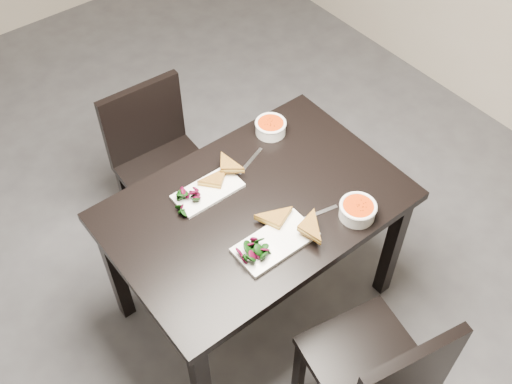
{
  "coord_description": "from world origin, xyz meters",
  "views": [
    {
      "loc": [
        -0.5,
        -1.69,
        2.62
      ],
      "look_at": [
        0.46,
        -0.47,
        0.82
      ],
      "focal_mm": 41.96,
      "sensor_mm": 36.0,
      "label": 1
    }
  ],
  "objects_px": {
    "plate_near": "(275,242)",
    "soup_bowl_far": "(271,127)",
    "soup_bowl_near": "(358,210)",
    "chair_near": "(380,372)",
    "plate_far": "(208,191)",
    "table": "(256,218)",
    "chair_far": "(159,157)"
  },
  "relations": [
    {
      "from": "table",
      "to": "soup_bowl_far",
      "type": "height_order",
      "value": "soup_bowl_far"
    },
    {
      "from": "plate_far",
      "to": "soup_bowl_far",
      "type": "relative_size",
      "value": 2.01
    },
    {
      "from": "chair_near",
      "to": "chair_far",
      "type": "relative_size",
      "value": 1.0
    },
    {
      "from": "chair_far",
      "to": "soup_bowl_near",
      "type": "distance_m",
      "value": 1.11
    },
    {
      "from": "soup_bowl_far",
      "to": "chair_near",
      "type": "bearing_deg",
      "value": -106.89
    },
    {
      "from": "soup_bowl_near",
      "to": "plate_far",
      "type": "height_order",
      "value": "soup_bowl_near"
    },
    {
      "from": "chair_near",
      "to": "soup_bowl_far",
      "type": "distance_m",
      "value": 1.14
    },
    {
      "from": "plate_near",
      "to": "plate_far",
      "type": "relative_size",
      "value": 1.13
    },
    {
      "from": "chair_near",
      "to": "plate_near",
      "type": "relative_size",
      "value": 2.63
    },
    {
      "from": "chair_far",
      "to": "soup_bowl_far",
      "type": "bearing_deg",
      "value": -46.4
    },
    {
      "from": "plate_near",
      "to": "soup_bowl_near",
      "type": "relative_size",
      "value": 2.15
    },
    {
      "from": "plate_near",
      "to": "plate_far",
      "type": "bearing_deg",
      "value": 98.01
    },
    {
      "from": "table",
      "to": "chair_far",
      "type": "distance_m",
      "value": 0.73
    },
    {
      "from": "plate_far",
      "to": "soup_bowl_far",
      "type": "height_order",
      "value": "soup_bowl_far"
    },
    {
      "from": "soup_bowl_near",
      "to": "plate_near",
      "type": "bearing_deg",
      "value": 164.5
    },
    {
      "from": "plate_near",
      "to": "soup_bowl_far",
      "type": "bearing_deg",
      "value": 52.55
    },
    {
      "from": "chair_near",
      "to": "plate_far",
      "type": "xyz_separation_m",
      "value": [
        -0.11,
        0.93,
        0.27
      ]
    },
    {
      "from": "soup_bowl_near",
      "to": "chair_far",
      "type": "bearing_deg",
      "value": 108.32
    },
    {
      "from": "plate_near",
      "to": "soup_bowl_near",
      "type": "bearing_deg",
      "value": -15.5
    },
    {
      "from": "soup_bowl_near",
      "to": "plate_far",
      "type": "xyz_separation_m",
      "value": [
        -0.4,
        0.47,
        -0.03
      ]
    },
    {
      "from": "plate_far",
      "to": "soup_bowl_far",
      "type": "distance_m",
      "value": 0.45
    },
    {
      "from": "chair_near",
      "to": "plate_far",
      "type": "bearing_deg",
      "value": 107.87
    },
    {
      "from": "plate_near",
      "to": "plate_far",
      "type": "height_order",
      "value": "plate_near"
    },
    {
      "from": "soup_bowl_near",
      "to": "plate_far",
      "type": "distance_m",
      "value": 0.61
    },
    {
      "from": "chair_far",
      "to": "plate_far",
      "type": "bearing_deg",
      "value": -93.87
    },
    {
      "from": "chair_near",
      "to": "plate_far",
      "type": "distance_m",
      "value": 0.98
    },
    {
      "from": "chair_far",
      "to": "plate_far",
      "type": "xyz_separation_m",
      "value": [
        -0.06,
        -0.54,
        0.27
      ]
    },
    {
      "from": "chair_far",
      "to": "plate_near",
      "type": "relative_size",
      "value": 2.63
    },
    {
      "from": "chair_far",
      "to": "soup_bowl_near",
      "type": "xyz_separation_m",
      "value": [
        0.33,
        -1.01,
        0.3
      ]
    },
    {
      "from": "table",
      "to": "plate_near",
      "type": "bearing_deg",
      "value": -108.12
    },
    {
      "from": "chair_near",
      "to": "plate_near",
      "type": "bearing_deg",
      "value": 107.06
    },
    {
      "from": "soup_bowl_far",
      "to": "chair_far",
      "type": "bearing_deg",
      "value": 131.01
    }
  ]
}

